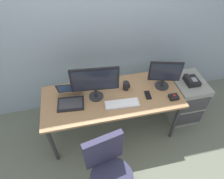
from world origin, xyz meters
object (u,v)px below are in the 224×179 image
at_px(desk_phone, 191,81).
at_px(laptop, 70,98).
at_px(keyboard, 122,104).
at_px(coffee_mug, 126,86).
at_px(office_chair, 109,175).
at_px(cell_phone, 148,95).
at_px(monitor_side, 165,74).
at_px(file_cabinet, 184,99).
at_px(trackball_mouse, 174,97).
at_px(monitor_main, 95,81).

distance_m(desk_phone, laptop, 1.60).
distance_m(keyboard, coffee_mug, 0.27).
distance_m(office_chair, cell_phone, 1.03).
bearing_deg(keyboard, cell_phone, 12.20).
bearing_deg(monitor_side, cell_phone, -153.24).
distance_m(file_cabinet, monitor_side, 0.73).
bearing_deg(desk_phone, coffee_mug, 177.02).
xyz_separation_m(coffee_mug, cell_phone, (0.24, -0.17, -0.05)).
xyz_separation_m(trackball_mouse, coffee_mug, (-0.53, 0.28, 0.03)).
xyz_separation_m(file_cabinet, laptop, (-1.61, -0.03, 0.43)).
xyz_separation_m(laptop, cell_phone, (0.94, -0.11, -0.05)).
relative_size(monitor_main, coffee_mug, 4.92).
bearing_deg(office_chair, coffee_mug, 65.75).
bearing_deg(monitor_main, cell_phone, -10.22).
bearing_deg(coffee_mug, file_cabinet, -1.91).
relative_size(file_cabinet, keyboard, 1.67).
bearing_deg(cell_phone, laptop, 178.64).
relative_size(desk_phone, monitor_side, 0.51).
height_order(desk_phone, monitor_main, monitor_main).
xyz_separation_m(desk_phone, trackball_mouse, (-0.37, -0.23, 0.01)).
distance_m(file_cabinet, office_chair, 1.59).
height_order(office_chair, monitor_main, monitor_main).
bearing_deg(monitor_side, coffee_mug, 173.78).
relative_size(monitor_side, coffee_mug, 3.43).
xyz_separation_m(laptop, coffee_mug, (0.71, 0.06, 0.01)).
bearing_deg(keyboard, trackball_mouse, -3.20).
xyz_separation_m(office_chair, monitor_side, (0.88, 0.87, 0.51)).
bearing_deg(cell_phone, coffee_mug, 149.89).
bearing_deg(keyboard, monitor_main, 145.89).
height_order(monitor_side, cell_phone, monitor_side).
xyz_separation_m(monitor_side, coffee_mug, (-0.47, 0.05, -0.16)).
bearing_deg(trackball_mouse, cell_phone, 158.97).
distance_m(monitor_main, monitor_side, 0.87).
bearing_deg(trackball_mouse, monitor_main, 166.25).
bearing_deg(monitor_main, desk_phone, 0.35).
xyz_separation_m(office_chair, laptop, (-0.29, 0.86, 0.34)).
xyz_separation_m(keyboard, trackball_mouse, (0.64, -0.04, 0.01)).
distance_m(keyboard, trackball_mouse, 0.64).
relative_size(trackball_mouse, cell_phone, 0.77).
relative_size(laptop, cell_phone, 2.39).
height_order(file_cabinet, office_chair, office_chair).
distance_m(keyboard, cell_phone, 0.36).
relative_size(desk_phone, office_chair, 0.21).
distance_m(monitor_main, keyboard, 0.42).
xyz_separation_m(desk_phone, monitor_main, (-1.29, -0.01, 0.25)).
bearing_deg(desk_phone, keyboard, -168.90).
bearing_deg(keyboard, coffee_mug, 64.76).
xyz_separation_m(monitor_main, cell_phone, (0.63, -0.11, -0.26)).
bearing_deg(coffee_mug, monitor_side, -6.22).
distance_m(monitor_side, cell_phone, 0.34).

